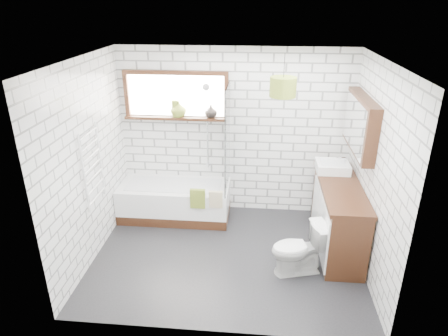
# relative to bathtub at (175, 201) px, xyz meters

# --- Properties ---
(floor) EXTENTS (3.40, 2.60, 0.01)m
(floor) POSITION_rel_bathtub_xyz_m (0.87, -0.94, -0.27)
(floor) COLOR black
(floor) RESTS_ON ground
(ceiling) EXTENTS (3.40, 2.60, 0.01)m
(ceiling) POSITION_rel_bathtub_xyz_m (0.87, -0.94, 2.24)
(ceiling) COLOR white
(ceiling) RESTS_ON ground
(wall_back) EXTENTS (3.40, 0.01, 2.50)m
(wall_back) POSITION_rel_bathtub_xyz_m (0.87, 0.37, 0.99)
(wall_back) COLOR white
(wall_back) RESTS_ON ground
(wall_front) EXTENTS (3.40, 0.01, 2.50)m
(wall_front) POSITION_rel_bathtub_xyz_m (0.87, -2.24, 0.99)
(wall_front) COLOR white
(wall_front) RESTS_ON ground
(wall_left) EXTENTS (0.01, 2.60, 2.50)m
(wall_left) POSITION_rel_bathtub_xyz_m (-0.83, -0.94, 0.99)
(wall_left) COLOR white
(wall_left) RESTS_ON ground
(wall_right) EXTENTS (0.01, 2.60, 2.50)m
(wall_right) POSITION_rel_bathtub_xyz_m (2.58, -0.94, 0.99)
(wall_right) COLOR white
(wall_right) RESTS_ON ground
(window) EXTENTS (1.52, 0.16, 0.68)m
(window) POSITION_rel_bathtub_xyz_m (0.02, 0.32, 1.54)
(window) COLOR black
(window) RESTS_ON wall_back
(towel_radiator) EXTENTS (0.06, 0.52, 1.00)m
(towel_radiator) POSITION_rel_bathtub_xyz_m (-0.79, -0.94, 0.94)
(towel_radiator) COLOR white
(towel_radiator) RESTS_ON wall_left
(mirror_cabinet) EXTENTS (0.16, 1.20, 0.70)m
(mirror_cabinet) POSITION_rel_bathtub_xyz_m (2.49, -0.34, 1.39)
(mirror_cabinet) COLOR black
(mirror_cabinet) RESTS_ON wall_right
(shower_riser) EXTENTS (0.02, 0.02, 1.30)m
(shower_riser) POSITION_rel_bathtub_xyz_m (0.47, 0.32, 1.09)
(shower_riser) COLOR silver
(shower_riser) RESTS_ON wall_back
(bathtub) EXTENTS (1.63, 0.72, 0.53)m
(bathtub) POSITION_rel_bathtub_xyz_m (0.00, 0.00, 0.00)
(bathtub) COLOR white
(bathtub) RESTS_ON floor
(shower_screen) EXTENTS (0.02, 0.72, 1.50)m
(shower_screen) POSITION_rel_bathtub_xyz_m (0.80, 0.00, 1.01)
(shower_screen) COLOR white
(shower_screen) RESTS_ON bathtub
(towel_green) EXTENTS (0.21, 0.06, 0.29)m
(towel_green) POSITION_rel_bathtub_xyz_m (0.41, -0.36, 0.24)
(towel_green) COLOR olive
(towel_green) RESTS_ON bathtub
(towel_beige) EXTENTS (0.19, 0.05, 0.25)m
(towel_beige) POSITION_rel_bathtub_xyz_m (0.67, -0.36, 0.24)
(towel_beige) COLOR tan
(towel_beige) RESTS_ON bathtub
(vanity) EXTENTS (0.51, 1.59, 0.91)m
(vanity) POSITION_rel_bathtub_xyz_m (2.32, -0.56, 0.19)
(vanity) COLOR black
(vanity) RESTS_ON floor
(basin) EXTENTS (0.44, 0.38, 0.13)m
(basin) POSITION_rel_bathtub_xyz_m (2.26, -0.13, 0.71)
(basin) COLOR white
(basin) RESTS_ON vanity
(tap) EXTENTS (0.03, 0.03, 0.16)m
(tap) POSITION_rel_bathtub_xyz_m (2.42, -0.13, 0.77)
(tap) COLOR silver
(tap) RESTS_ON vanity
(toilet) EXTENTS (0.53, 0.73, 0.66)m
(toilet) POSITION_rel_bathtub_xyz_m (1.76, -1.20, 0.07)
(toilet) COLOR white
(toilet) RESTS_ON floor
(vase_olive) EXTENTS (0.27, 0.27, 0.23)m
(vase_olive) POSITION_rel_bathtub_xyz_m (0.06, 0.29, 1.33)
(vase_olive) COLOR olive
(vase_olive) RESTS_ON window
(vase_dark) EXTENTS (0.22, 0.22, 0.19)m
(vase_dark) POSITION_rel_bathtub_xyz_m (0.53, 0.29, 1.31)
(vase_dark) COLOR black
(vase_dark) RESTS_ON window
(bottle) EXTENTS (0.09, 0.09, 0.24)m
(bottle) POSITION_rel_bathtub_xyz_m (0.00, 0.29, 1.34)
(bottle) COLOR olive
(bottle) RESTS_ON window
(pendant) EXTENTS (0.33, 0.33, 0.24)m
(pendant) POSITION_rel_bathtub_xyz_m (1.51, -0.35, 1.84)
(pendant) COLOR olive
(pendant) RESTS_ON ceiling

